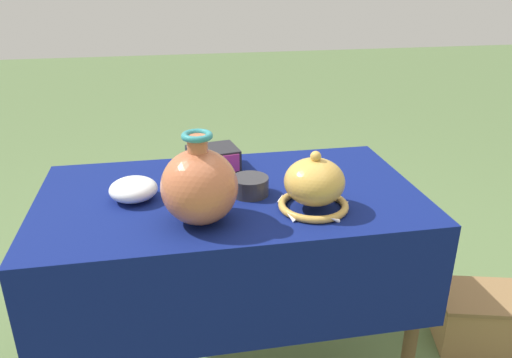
{
  "coord_description": "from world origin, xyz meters",
  "views": [
    {
      "loc": [
        -0.18,
        -1.42,
        1.35
      ],
      "look_at": [
        0.06,
        -0.13,
        0.79
      ],
      "focal_mm": 35.0,
      "sensor_mm": 36.0,
      "label": 1
    }
  ],
  "objects_px": {
    "pot_squat_charcoal": "(250,186)",
    "wooden_crate": "(486,316)",
    "bowl_shallow_porcelain": "(133,189)",
    "vase_tall_bulbous": "(199,186)",
    "vase_dome_bell": "(314,186)",
    "mosaic_tile_box": "(213,158)"
  },
  "relations": [
    {
      "from": "bowl_shallow_porcelain",
      "to": "wooden_crate",
      "type": "distance_m",
      "value": 1.41
    },
    {
      "from": "vase_tall_bulbous",
      "to": "bowl_shallow_porcelain",
      "type": "xyz_separation_m",
      "value": [
        -0.19,
        0.18,
        -0.07
      ]
    },
    {
      "from": "pot_squat_charcoal",
      "to": "wooden_crate",
      "type": "distance_m",
      "value": 1.1
    },
    {
      "from": "vase_tall_bulbous",
      "to": "vase_dome_bell",
      "type": "distance_m",
      "value": 0.33
    },
    {
      "from": "vase_tall_bulbous",
      "to": "bowl_shallow_porcelain",
      "type": "height_order",
      "value": "vase_tall_bulbous"
    },
    {
      "from": "mosaic_tile_box",
      "to": "wooden_crate",
      "type": "distance_m",
      "value": 1.21
    },
    {
      "from": "vase_dome_bell",
      "to": "pot_squat_charcoal",
      "type": "height_order",
      "value": "vase_dome_bell"
    },
    {
      "from": "vase_tall_bulbous",
      "to": "mosaic_tile_box",
      "type": "height_order",
      "value": "vase_tall_bulbous"
    },
    {
      "from": "bowl_shallow_porcelain",
      "to": "mosaic_tile_box",
      "type": "bearing_deg",
      "value": 37.7
    },
    {
      "from": "vase_tall_bulbous",
      "to": "vase_dome_bell",
      "type": "bearing_deg",
      "value": 3.3
    },
    {
      "from": "vase_dome_bell",
      "to": "bowl_shallow_porcelain",
      "type": "distance_m",
      "value": 0.55
    },
    {
      "from": "mosaic_tile_box",
      "to": "pot_squat_charcoal",
      "type": "distance_m",
      "value": 0.25
    },
    {
      "from": "vase_tall_bulbous",
      "to": "pot_squat_charcoal",
      "type": "xyz_separation_m",
      "value": [
        0.17,
        0.15,
        -0.08
      ]
    },
    {
      "from": "pot_squat_charcoal",
      "to": "wooden_crate",
      "type": "bearing_deg",
      "value": -2.09
    },
    {
      "from": "vase_tall_bulbous",
      "to": "bowl_shallow_porcelain",
      "type": "distance_m",
      "value": 0.27
    },
    {
      "from": "vase_tall_bulbous",
      "to": "vase_dome_bell",
      "type": "xyz_separation_m",
      "value": [
        0.33,
        0.02,
        -0.04
      ]
    },
    {
      "from": "vase_tall_bulbous",
      "to": "wooden_crate",
      "type": "xyz_separation_m",
      "value": [
        1.08,
        0.12,
        -0.69
      ]
    },
    {
      "from": "mosaic_tile_box",
      "to": "wooden_crate",
      "type": "xyz_separation_m",
      "value": [
        1.0,
        -0.27,
        -0.62
      ]
    },
    {
      "from": "bowl_shallow_porcelain",
      "to": "wooden_crate",
      "type": "height_order",
      "value": "bowl_shallow_porcelain"
    },
    {
      "from": "bowl_shallow_porcelain",
      "to": "wooden_crate",
      "type": "xyz_separation_m",
      "value": [
        1.27,
        -0.06,
        -0.61
      ]
    },
    {
      "from": "vase_dome_bell",
      "to": "mosaic_tile_box",
      "type": "relative_size",
      "value": 1.17
    },
    {
      "from": "mosaic_tile_box",
      "to": "pot_squat_charcoal",
      "type": "bearing_deg",
      "value": -79.05
    }
  ]
}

